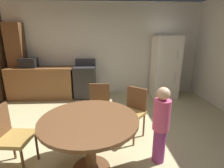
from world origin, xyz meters
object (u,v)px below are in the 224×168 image
dining_table (90,130)px  person_child (161,124)px  chair_north (99,105)px  chair_northeast (133,109)px  chair_west (9,135)px  refrigerator (165,67)px  oven_range (85,82)px  microwave (29,63)px

dining_table → person_child: person_child is taller
chair_north → person_child: size_ratio=0.80×
chair_northeast → chair_north: 0.64m
chair_northeast → chair_west: size_ratio=1.00×
refrigerator → chair_northeast: 2.44m
oven_range → chair_north: oven_range is taller
microwave → dining_table: 3.46m
chair_west → refrigerator: bearing=47.9°
oven_range → chair_north: (0.45, -1.84, 0.03)m
chair_north → microwave: bearing=-127.7°
oven_range → chair_west: size_ratio=1.26×
refrigerator → chair_north: size_ratio=2.02×
dining_table → refrigerator: bearing=55.1°
microwave → chair_west: size_ratio=0.51×
dining_table → person_child: bearing=8.1°
refrigerator → chair_west: size_ratio=2.02×
microwave → person_child: microwave is taller
chair_west → person_child: size_ratio=0.80×
chair_west → dining_table: bearing=0.0°
oven_range → dining_table: (0.36, -2.87, 0.13)m
chair_west → person_child: person_child is taller
oven_range → person_child: oven_range is taller
refrigerator → dining_table: refrigerator is taller
chair_north → chair_west: 1.45m
refrigerator → chair_west: refrigerator is taller
refrigerator → chair_north: (-1.88, -1.78, -0.38)m
microwave → dining_table: size_ratio=0.37×
microwave → refrigerator: bearing=-0.7°
chair_northeast → chair_north: size_ratio=1.00×
dining_table → chair_west: 1.04m
oven_range → person_child: 3.03m
refrigerator → person_child: (-1.03, -2.68, -0.30)m
refrigerator → person_child: bearing=-111.0°
dining_table → chair_north: size_ratio=1.37×
chair_northeast → microwave: bearing=-88.0°
chair_northeast → chair_north: (-0.59, 0.25, 0.00)m
dining_table → person_child: (0.94, 0.13, -0.02)m
chair_north → person_child: person_child is taller
dining_table → person_child: size_ratio=1.09×
dining_table → chair_west: (-1.03, 0.10, -0.10)m
dining_table → chair_north: chair_north is taller
refrigerator → microwave: refrigerator is taller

